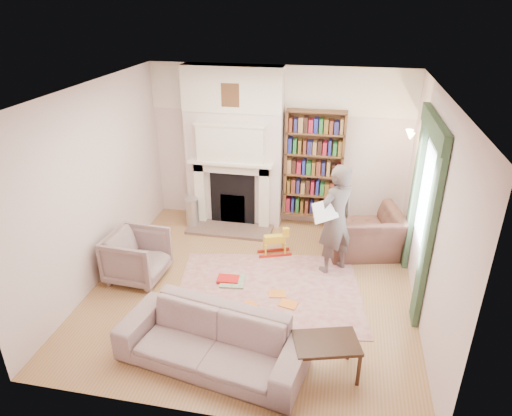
% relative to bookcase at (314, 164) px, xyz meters
% --- Properties ---
extents(floor, '(4.50, 4.50, 0.00)m').
position_rel_bookcase_xyz_m(floor, '(-0.65, -2.12, -1.18)').
color(floor, olive).
rests_on(floor, ground).
extents(ceiling, '(4.50, 4.50, 0.00)m').
position_rel_bookcase_xyz_m(ceiling, '(-0.65, -2.12, 1.62)').
color(ceiling, white).
rests_on(ceiling, wall_back).
extents(wall_back, '(4.50, 0.00, 4.50)m').
position_rel_bookcase_xyz_m(wall_back, '(-0.65, 0.13, 0.22)').
color(wall_back, beige).
rests_on(wall_back, floor).
extents(wall_front, '(4.50, 0.00, 4.50)m').
position_rel_bookcase_xyz_m(wall_front, '(-0.65, -4.37, 0.22)').
color(wall_front, beige).
rests_on(wall_front, floor).
extents(wall_left, '(0.00, 4.50, 4.50)m').
position_rel_bookcase_xyz_m(wall_left, '(-2.90, -2.12, 0.22)').
color(wall_left, beige).
rests_on(wall_left, floor).
extents(wall_right, '(0.00, 4.50, 4.50)m').
position_rel_bookcase_xyz_m(wall_right, '(1.60, -2.12, 0.22)').
color(wall_right, beige).
rests_on(wall_right, floor).
extents(fireplace, '(1.70, 0.58, 2.80)m').
position_rel_bookcase_xyz_m(fireplace, '(-1.40, -0.07, 0.21)').
color(fireplace, beige).
rests_on(fireplace, floor).
extents(bookcase, '(1.00, 0.24, 1.85)m').
position_rel_bookcase_xyz_m(bookcase, '(0.00, 0.00, 0.00)').
color(bookcase, brown).
rests_on(bookcase, floor).
extents(window, '(0.02, 0.90, 1.30)m').
position_rel_bookcase_xyz_m(window, '(1.58, -1.72, 0.27)').
color(window, silver).
rests_on(window, wall_right).
extents(curtain_left, '(0.07, 0.32, 2.40)m').
position_rel_bookcase_xyz_m(curtain_left, '(1.55, -2.42, 0.02)').
color(curtain_left, '#2C452E').
rests_on(curtain_left, floor).
extents(curtain_right, '(0.07, 0.32, 2.40)m').
position_rel_bookcase_xyz_m(curtain_right, '(1.55, -1.02, 0.02)').
color(curtain_right, '#2C452E').
rests_on(curtain_right, floor).
extents(pelmet, '(0.09, 1.70, 0.24)m').
position_rel_bookcase_xyz_m(pelmet, '(1.54, -1.72, 1.20)').
color(pelmet, '#2C452E').
rests_on(pelmet, wall_right).
extents(wall_sconce, '(0.20, 0.24, 0.24)m').
position_rel_bookcase_xyz_m(wall_sconce, '(1.38, -0.62, 0.72)').
color(wall_sconce, gold).
rests_on(wall_sconce, wall_right).
extents(rug, '(2.87, 2.37, 0.01)m').
position_rel_bookcase_xyz_m(rug, '(-0.40, -2.18, -1.17)').
color(rug, '#BEA490').
rests_on(rug, floor).
extents(armchair_reading, '(1.35, 1.24, 0.74)m').
position_rel_bookcase_xyz_m(armchair_reading, '(0.90, -0.82, -0.80)').
color(armchair_reading, '#472F26').
rests_on(armchair_reading, floor).
extents(armchair_left, '(0.85, 0.83, 0.73)m').
position_rel_bookcase_xyz_m(armchair_left, '(-2.36, -2.20, -0.81)').
color(armchair_left, gray).
rests_on(armchair_left, floor).
extents(sofa, '(2.25, 1.21, 0.62)m').
position_rel_bookcase_xyz_m(sofa, '(-0.80, -3.66, -0.86)').
color(sofa, '#A59688').
rests_on(sofa, floor).
extents(man_reading, '(0.73, 0.72, 1.71)m').
position_rel_bookcase_xyz_m(man_reading, '(0.45, -1.42, -0.32)').
color(man_reading, '#534742').
rests_on(man_reading, floor).
extents(newspaper, '(0.39, 0.38, 0.28)m').
position_rel_bookcase_xyz_m(newspaper, '(0.30, -1.62, -0.10)').
color(newspaper, white).
rests_on(newspaper, man_reading).
extents(coffee_table, '(0.80, 0.63, 0.45)m').
position_rel_bookcase_xyz_m(coffee_table, '(0.47, -3.58, -0.95)').
color(coffee_table, '#311D11').
rests_on(coffee_table, floor).
extents(paraffin_heater, '(0.26, 0.26, 0.55)m').
position_rel_bookcase_xyz_m(paraffin_heater, '(-2.10, -0.46, -0.90)').
color(paraffin_heater, '#B9BCC1').
rests_on(paraffin_heater, floor).
extents(rocking_horse, '(0.57, 0.38, 0.47)m').
position_rel_bookcase_xyz_m(rocking_horse, '(-0.49, -1.16, -0.94)').
color(rocking_horse, yellow).
rests_on(rocking_horse, rug).
extents(board_game, '(0.39, 0.39, 0.03)m').
position_rel_bookcase_xyz_m(board_game, '(-0.96, -2.07, -1.15)').
color(board_game, '#E7D351').
rests_on(board_game, rug).
extents(game_box_lid, '(0.33, 0.23, 0.05)m').
position_rel_bookcase_xyz_m(game_box_lid, '(-1.03, -2.06, -1.14)').
color(game_box_lid, red).
rests_on(game_box_lid, rug).
extents(comic_annuals, '(0.81, 0.62, 0.02)m').
position_rel_bookcase_xyz_m(comic_annuals, '(-0.32, -2.43, -1.16)').
color(comic_annuals, red).
rests_on(comic_annuals, rug).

